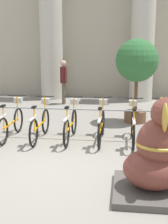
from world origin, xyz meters
TOP-DOWN VIEW (x-y plane):
  - ground_plane at (0.00, 0.00)m, footprint 60.00×60.00m
  - building_facade at (0.00, 8.60)m, footprint 20.00×0.20m
  - column_left at (-1.86, 7.60)m, footprint 1.17×1.17m
  - column_right at (1.86, 7.60)m, footprint 1.17×1.17m
  - bike_rack at (-0.83, 1.95)m, footprint 6.56×0.05m
  - bicycle_3 at (-1.57, 1.86)m, footprint 0.48×1.75m
  - bicycle_4 at (-0.83, 1.82)m, footprint 0.48×1.75m
  - bicycle_5 at (-0.08, 1.87)m, footprint 0.48×1.75m
  - bicycle_6 at (0.66, 1.87)m, footprint 0.48×1.75m
  - bicycle_7 at (1.40, 1.84)m, footprint 0.48×1.75m
  - bicycle_8 at (2.15, 1.85)m, footprint 0.48×1.75m
  - elephant_statue at (1.70, -0.73)m, footprint 1.21×1.21m
  - person_pedestrian at (-1.14, 6.42)m, footprint 0.22×0.47m
  - potted_tree at (1.53, 3.86)m, footprint 1.24×1.24m

SIDE VIEW (x-z plane):
  - ground_plane at x=0.00m, z-range 0.00..0.00m
  - bicycle_3 at x=-1.57m, z-range -0.10..0.90m
  - bicycle_4 at x=-0.83m, z-range -0.10..0.90m
  - bicycle_5 at x=-0.08m, z-range -0.10..0.90m
  - bicycle_6 at x=0.66m, z-range -0.10..0.90m
  - bicycle_7 at x=1.40m, z-range -0.10..0.90m
  - bicycle_8 at x=2.15m, z-range -0.10..0.90m
  - elephant_statue at x=1.70m, z-range -0.29..1.52m
  - bike_rack at x=-0.83m, z-range 0.27..1.04m
  - person_pedestrian at x=-1.14m, z-range 0.17..1.85m
  - potted_tree at x=1.53m, z-range 0.49..2.94m
  - column_left at x=-1.86m, z-range 0.04..5.20m
  - column_right at x=1.86m, z-range 0.04..5.20m
  - building_facade at x=0.00m, z-range 0.00..6.00m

